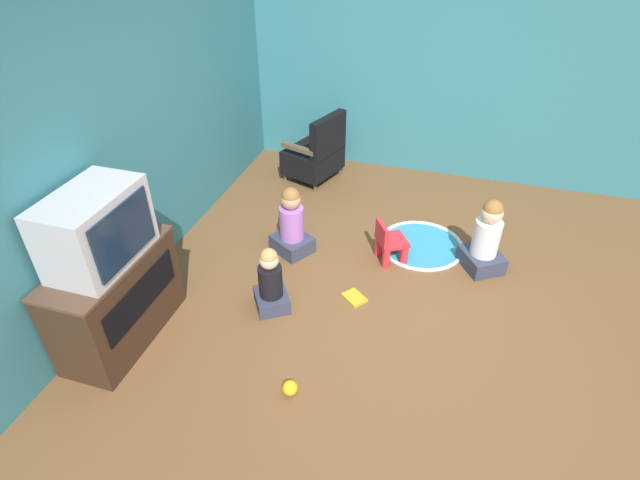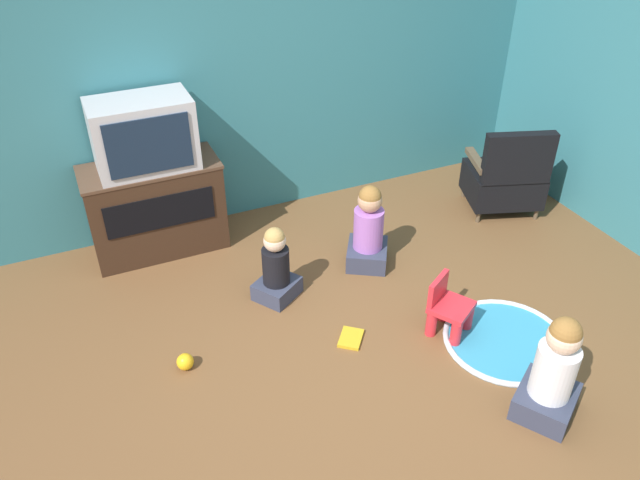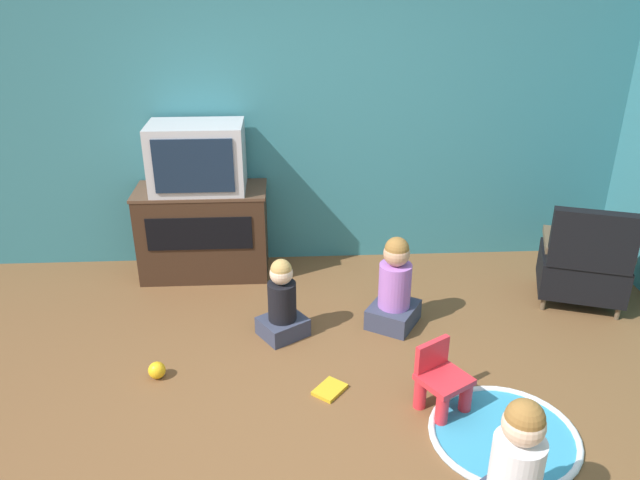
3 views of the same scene
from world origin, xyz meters
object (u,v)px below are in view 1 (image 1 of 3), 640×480
at_px(yellow_kid_chair, 390,244).
at_px(toy_ball, 290,388).
at_px(black_armchair, 316,154).
at_px(child_watching_right, 486,240).
at_px(child_watching_left, 292,225).
at_px(tv_cabinet, 116,298).
at_px(book, 354,298).
at_px(child_watching_center, 271,283).
at_px(television, 96,228).

height_order(yellow_kid_chair, toy_ball, yellow_kid_chair).
relative_size(black_armchair, child_watching_right, 1.15).
xyz_separation_m(black_armchair, child_watching_left, (-1.47, -0.22, -0.03)).
bearing_deg(tv_cabinet, book, -60.23).
relative_size(child_watching_center, book, 2.42).
xyz_separation_m(tv_cabinet, black_armchair, (2.92, -0.66, -0.06)).
bearing_deg(book, child_watching_left, 4.43).
bearing_deg(toy_ball, tv_cabinet, 83.72).
bearing_deg(television, yellow_kid_chair, -48.77).
relative_size(black_armchair, yellow_kid_chair, 2.00).
distance_m(black_armchair, toy_ball, 3.18).
distance_m(tv_cabinet, toy_ball, 1.48).
bearing_deg(book, tv_cabinet, 68.68).
xyz_separation_m(television, black_armchair, (2.92, -0.65, -0.69)).
relative_size(yellow_kid_chair, child_watching_left, 0.60).
height_order(child_watching_right, toy_ball, child_watching_right).
distance_m(toy_ball, book, 1.11).
height_order(television, black_armchair, television).
relative_size(child_watching_left, child_watching_right, 0.96).
bearing_deg(yellow_kid_chair, child_watching_left, 66.19).
distance_m(black_armchair, child_watching_right, 2.32).
distance_m(black_armchair, yellow_kid_chair, 1.77).
bearing_deg(black_armchair, tv_cabinet, 5.99).
xyz_separation_m(tv_cabinet, child_watching_center, (0.64, -0.98, -0.13)).
bearing_deg(book, yellow_kid_chair, -66.70).
xyz_separation_m(child_watching_left, toy_ball, (-1.60, -0.55, -0.24)).
height_order(tv_cabinet, child_watching_right, tv_cabinet).
bearing_deg(black_armchair, toy_ball, 32.80).
bearing_deg(yellow_kid_chair, book, 132.53).
height_order(television, child_watching_left, television).
height_order(child_watching_center, child_watching_right, child_watching_right).
bearing_deg(tv_cabinet, child_watching_left, -31.41).
height_order(tv_cabinet, child_watching_left, tv_cabinet).
relative_size(black_armchair, toy_ball, 7.50).
distance_m(yellow_kid_chair, book, 0.69).
height_order(yellow_kid_chair, book, yellow_kid_chair).
bearing_deg(child_watching_left, yellow_kid_chair, -140.72).
bearing_deg(yellow_kid_chair, black_armchair, 8.62).
relative_size(tv_cabinet, book, 4.29).
height_order(child_watching_left, child_watching_center, child_watching_left).
relative_size(television, child_watching_center, 1.23).
bearing_deg(child_watching_center, black_armchair, -25.40).
bearing_deg(child_watching_center, yellow_kid_chair, -74.96).
bearing_deg(yellow_kid_chair, tv_cabinet, 99.20).
relative_size(tv_cabinet, yellow_kid_chair, 2.54).
distance_m(yellow_kid_chair, child_watching_right, 0.86).
relative_size(child_watching_left, book, 2.82).
distance_m(black_armchair, child_watching_center, 2.30).
relative_size(tv_cabinet, child_watching_center, 1.77).
height_order(tv_cabinet, television, television).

